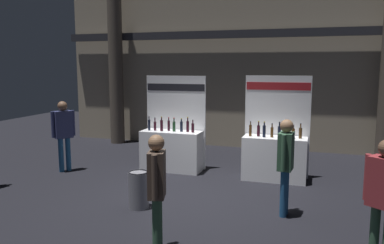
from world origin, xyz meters
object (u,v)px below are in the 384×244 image
object	(u,v)px
trash_bin	(139,190)
visitor_0	(63,129)
visitor_3	(286,159)
exhibitor_booth_1	(275,154)
exhibitor_booth_0	(172,146)
visitor_2	(384,192)
visitor_5	(157,184)

from	to	relation	value
trash_bin	visitor_0	bearing A→B (deg)	148.47
visitor_0	visitor_3	xyz separation A→B (m)	(5.51, -1.31, -0.04)
trash_bin	exhibitor_booth_1	bearing A→B (deg)	50.08
exhibitor_booth_0	trash_bin	xyz separation A→B (m)	(0.36, -2.72, -0.26)
trash_bin	visitor_0	distance (m)	3.46
trash_bin	visitor_3	size ratio (longest dim) A/B	0.41
exhibitor_booth_0	visitor_2	world-z (taller)	exhibitor_booth_0
exhibitor_booth_1	trash_bin	bearing A→B (deg)	-129.92
exhibitor_booth_1	visitor_2	bearing A→B (deg)	-64.39
exhibitor_booth_1	visitor_0	bearing A→B (deg)	-170.16
trash_bin	visitor_5	distance (m)	1.96
exhibitor_booth_0	trash_bin	distance (m)	2.76
exhibitor_booth_1	visitor_3	size ratio (longest dim) A/B	1.40
trash_bin	visitor_2	bearing A→B (deg)	-14.23
visitor_3	exhibitor_booth_0	bearing A→B (deg)	58.61
exhibitor_booth_0	visitor_5	bearing A→B (deg)	-72.02
trash_bin	visitor_2	world-z (taller)	visitor_2
visitor_5	exhibitor_booth_0	bearing A→B (deg)	-177.11
exhibitor_booth_1	trash_bin	distance (m)	3.48
exhibitor_booth_0	visitor_2	bearing A→B (deg)	-40.73
exhibitor_booth_1	visitor_3	world-z (taller)	exhibitor_booth_1
visitor_3	visitor_5	size ratio (longest dim) A/B	1.01
visitor_2	visitor_5	bearing A→B (deg)	45.21
exhibitor_booth_0	visitor_3	world-z (taller)	exhibitor_booth_0
visitor_0	trash_bin	bearing A→B (deg)	94.41
exhibitor_booth_1	visitor_5	size ratio (longest dim) A/B	1.41
visitor_3	visitor_0	bearing A→B (deg)	82.47
trash_bin	visitor_5	bearing A→B (deg)	-56.23
exhibitor_booth_0	visitor_5	xyz separation A→B (m)	(1.38, -4.26, 0.40)
trash_bin	visitor_0	size ratio (longest dim) A/B	0.40
visitor_3	visitor_5	bearing A→B (deg)	147.23
visitor_0	visitor_2	distance (m)	7.41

